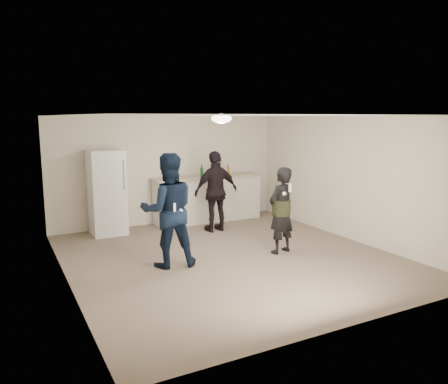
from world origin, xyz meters
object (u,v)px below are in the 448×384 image
counter (208,199)px  shaker (168,175)px  man (168,210)px  spectator (216,191)px  fridge (107,192)px  woman (281,210)px

counter → shaker: 1.18m
man → spectator: 2.40m
counter → shaker: bearing=176.1°
shaker → fridge: bearing=-174.5°
shaker → man: bearing=-110.5°
fridge → spectator: size_ratio=1.02×
counter → woman: bearing=-88.1°
woman → spectator: size_ratio=0.90×
shaker → counter: bearing=-3.9°
man → woman: (2.08, -0.28, -0.16)m
fridge → woman: size_ratio=1.13×
shaker → woman: 3.17m
spectator → fridge: bearing=-24.8°
fridge → woman: fridge is taller
shaker → woman: woman is taller
shaker → man: (-1.00, -2.67, -0.22)m
fridge → man: 2.57m
woman → spectator: spectator is taller
shaker → man: 2.86m
fridge → man: (0.43, -2.54, 0.05)m
fridge → spectator: 2.32m
man → counter: bearing=-116.0°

